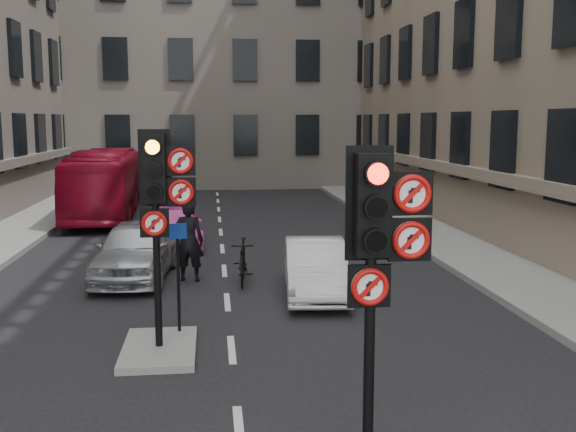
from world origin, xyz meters
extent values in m
cube|color=gray|center=(7.20, 12.00, 0.08)|extent=(3.00, 50.00, 0.16)
cube|color=gray|center=(-1.20, 5.00, 0.06)|extent=(1.20, 2.00, 0.12)
cube|color=slate|center=(0.00, 38.00, 10.00)|extent=(30.00, 14.00, 20.00)
cylinder|color=black|center=(1.40, 1.00, 1.20)|extent=(0.12, 0.12, 2.40)
cube|color=black|center=(1.40, 1.00, 2.95)|extent=(0.36, 0.28, 1.10)
cube|color=black|center=(1.40, 1.13, 2.95)|extent=(0.52, 0.03, 1.25)
cylinder|color=#FF1407|center=(1.40, 0.76, 3.30)|extent=(0.22, 0.01, 0.22)
cylinder|color=black|center=(1.40, 0.76, 2.95)|extent=(0.22, 0.01, 0.22)
cylinder|color=black|center=(1.40, 0.76, 2.60)|extent=(0.22, 0.01, 0.22)
cube|color=black|center=(1.82, 0.98, 3.07)|extent=(0.47, 0.05, 0.47)
cylinder|color=white|center=(1.82, 0.94, 3.07)|extent=(0.41, 0.02, 0.41)
torus|color=#BF0C0A|center=(1.82, 0.93, 3.07)|extent=(0.41, 0.06, 0.41)
cube|color=#BF0C0A|center=(1.82, 0.92, 3.07)|extent=(0.25, 0.01, 0.25)
cube|color=black|center=(1.82, 0.98, 2.57)|extent=(0.47, 0.05, 0.47)
cylinder|color=white|center=(1.82, 0.94, 2.57)|extent=(0.41, 0.02, 0.41)
torus|color=#BF0C0A|center=(1.82, 0.93, 2.57)|extent=(0.41, 0.06, 0.41)
cube|color=#BF0C0A|center=(1.82, 0.92, 2.57)|extent=(0.25, 0.01, 0.25)
cube|color=black|center=(1.38, 0.98, 2.07)|extent=(0.47, 0.05, 0.47)
cylinder|color=white|center=(1.38, 0.94, 2.07)|extent=(0.41, 0.02, 0.41)
torus|color=#BF0C0A|center=(1.38, 0.93, 2.07)|extent=(0.41, 0.06, 0.41)
cube|color=#BF0C0A|center=(1.38, 0.92, 2.07)|extent=(0.25, 0.01, 0.25)
cylinder|color=black|center=(-1.20, 5.00, 1.32)|extent=(0.12, 0.12, 2.40)
cube|color=black|center=(-1.20, 5.00, 3.07)|extent=(0.36, 0.28, 1.10)
cube|color=black|center=(-1.20, 5.13, 3.07)|extent=(0.52, 0.03, 1.25)
cylinder|color=orange|center=(-1.20, 4.75, 3.42)|extent=(0.22, 0.02, 0.22)
cylinder|color=black|center=(-1.20, 4.75, 3.07)|extent=(0.22, 0.02, 0.22)
cylinder|color=black|center=(-1.20, 4.75, 2.72)|extent=(0.22, 0.02, 0.22)
cube|color=black|center=(-0.78, 4.98, 3.19)|extent=(0.47, 0.05, 0.47)
cylinder|color=white|center=(-0.78, 4.94, 3.19)|extent=(0.41, 0.02, 0.41)
torus|color=#BF0C0A|center=(-0.78, 4.92, 3.19)|extent=(0.41, 0.06, 0.41)
cube|color=#BF0C0A|center=(-0.78, 4.92, 3.19)|extent=(0.25, 0.02, 0.25)
cube|color=black|center=(-0.78, 4.98, 2.69)|extent=(0.47, 0.05, 0.47)
cylinder|color=white|center=(-0.78, 4.94, 2.69)|extent=(0.41, 0.02, 0.41)
torus|color=#BF0C0A|center=(-0.78, 4.92, 2.69)|extent=(0.41, 0.06, 0.41)
cube|color=#BF0C0A|center=(-0.78, 4.92, 2.69)|extent=(0.25, 0.02, 0.25)
cube|color=black|center=(-1.22, 4.98, 2.19)|extent=(0.47, 0.05, 0.47)
cylinder|color=white|center=(-1.22, 4.94, 2.19)|extent=(0.41, 0.02, 0.41)
torus|color=#BF0C0A|center=(-1.22, 4.92, 2.19)|extent=(0.41, 0.06, 0.41)
cube|color=#BF0C0A|center=(-1.22, 4.92, 2.19)|extent=(0.25, 0.02, 0.25)
imported|color=#ADB0B5|center=(-2.15, 10.41, 0.71)|extent=(1.98, 4.28, 1.42)
imported|color=silver|center=(1.95, 8.38, 0.61)|extent=(1.60, 3.79, 1.22)
imported|color=#E443AC|center=(-1.43, 14.74, 0.59)|extent=(1.87, 4.13, 1.17)
imported|color=maroon|center=(-4.50, 21.35, 1.33)|extent=(2.68, 9.64, 2.66)
imported|color=black|center=(0.42, 9.61, 0.53)|extent=(0.64, 1.79, 1.06)
imported|color=black|center=(-0.85, 10.02, 0.98)|extent=(0.78, 0.58, 1.96)
cylinder|color=black|center=(-0.90, 5.75, 1.07)|extent=(0.06, 0.06, 1.90)
cube|color=#0E339B|center=(-0.90, 5.70, 1.93)|extent=(0.34, 0.09, 0.27)
camera|label=1|loc=(-0.29, -5.95, 3.85)|focal=42.00mm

